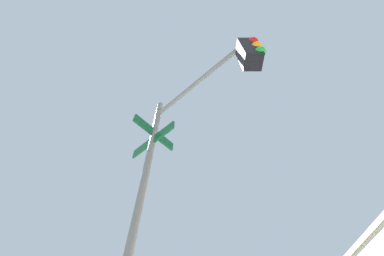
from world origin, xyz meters
TOP-DOWN VIEW (x-y plane):
  - traffic_signal_near at (-6.46, -6.13)m, footprint 2.06×2.28m

SIDE VIEW (x-z plane):
  - traffic_signal_near at x=-6.46m, z-range 1.28..7.46m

